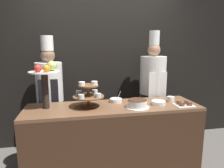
# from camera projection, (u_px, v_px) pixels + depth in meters

# --- Properties ---
(wall_back) EXTENTS (10.00, 0.06, 2.80)m
(wall_back) POSITION_uv_depth(u_px,v_px,m) (102.00, 57.00, 3.22)
(wall_back) COLOR black
(wall_back) RESTS_ON ground_plane
(buffet_counter) EXTENTS (2.10, 0.60, 0.87)m
(buffet_counter) POSITION_uv_depth(u_px,v_px,m) (114.00, 139.00, 2.50)
(buffet_counter) COLOR #422819
(buffet_counter) RESTS_ON ground_plane
(tiered_stand) EXTENTS (0.37, 0.37, 0.31)m
(tiered_stand) POSITION_uv_depth(u_px,v_px,m) (88.00, 94.00, 2.34)
(tiered_stand) COLOR brown
(tiered_stand) RESTS_ON buffet_counter
(fruit_pedestal) EXTENTS (0.35, 0.35, 0.55)m
(fruit_pedestal) POSITION_uv_depth(u_px,v_px,m) (46.00, 76.00, 2.25)
(fruit_pedestal) COLOR #2D231E
(fruit_pedestal) RESTS_ON buffet_counter
(cake_round) EXTENTS (0.28, 0.28, 0.10)m
(cake_round) POSITION_uv_depth(u_px,v_px,m) (137.00, 104.00, 2.34)
(cake_round) COLOR white
(cake_round) RESTS_ON buffet_counter
(cup_white) EXTENTS (0.09, 0.09, 0.07)m
(cup_white) POSITION_uv_depth(u_px,v_px,m) (171.00, 99.00, 2.58)
(cup_white) COLOR white
(cup_white) RESTS_ON buffet_counter
(cake_square_tray) EXTENTS (0.22, 0.18, 0.05)m
(cake_square_tray) POSITION_uv_depth(u_px,v_px,m) (184.00, 104.00, 2.42)
(cake_square_tray) COLOR white
(cake_square_tray) RESTS_ON buffet_counter
(serving_bowl_near) EXTENTS (0.17, 0.17, 0.15)m
(serving_bowl_near) POSITION_uv_depth(u_px,v_px,m) (159.00, 103.00, 2.45)
(serving_bowl_near) COLOR white
(serving_bowl_near) RESTS_ON buffet_counter
(serving_bowl_far) EXTENTS (0.16, 0.16, 0.15)m
(serving_bowl_far) POSITION_uv_depth(u_px,v_px,m) (116.00, 100.00, 2.57)
(serving_bowl_far) COLOR white
(serving_bowl_far) RESTS_ON buffet_counter
(chef_left) EXTENTS (0.36, 0.36, 1.72)m
(chef_left) POSITION_uv_depth(u_px,v_px,m) (50.00, 92.00, 2.79)
(chef_left) COLOR black
(chef_left) RESTS_ON ground_plane
(chef_center_left) EXTENTS (0.39, 0.39, 1.80)m
(chef_center_left) POSITION_uv_depth(u_px,v_px,m) (153.00, 86.00, 3.07)
(chef_center_left) COLOR #38332D
(chef_center_left) RESTS_ON ground_plane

